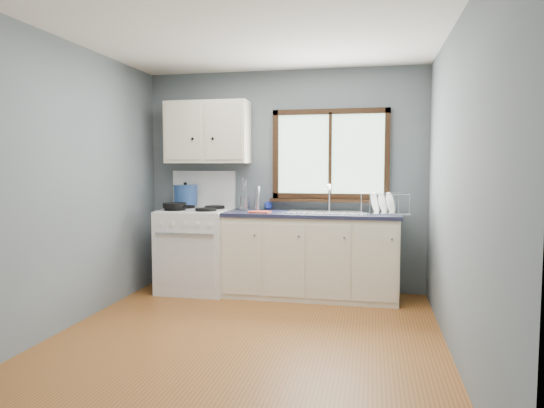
% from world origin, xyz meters
% --- Properties ---
extents(floor, '(3.20, 3.60, 0.02)m').
position_xyz_m(floor, '(0.00, 0.00, -0.01)').
color(floor, '#975926').
rests_on(floor, ground).
extents(ceiling, '(3.20, 3.60, 0.02)m').
position_xyz_m(ceiling, '(0.00, 0.00, 2.51)').
color(ceiling, white).
rests_on(ceiling, wall_back).
extents(wall_back, '(3.20, 0.02, 2.50)m').
position_xyz_m(wall_back, '(0.00, 1.81, 1.25)').
color(wall_back, slate).
rests_on(wall_back, ground).
extents(wall_front, '(3.20, 0.02, 2.50)m').
position_xyz_m(wall_front, '(0.00, -1.81, 1.25)').
color(wall_front, slate).
rests_on(wall_front, ground).
extents(wall_left, '(0.02, 3.60, 2.50)m').
position_xyz_m(wall_left, '(-1.61, 0.00, 1.25)').
color(wall_left, slate).
rests_on(wall_left, ground).
extents(wall_right, '(0.02, 3.60, 2.50)m').
position_xyz_m(wall_right, '(1.61, 0.00, 1.25)').
color(wall_right, slate).
rests_on(wall_right, ground).
extents(gas_range, '(0.76, 0.69, 1.36)m').
position_xyz_m(gas_range, '(-0.95, 1.47, 0.49)').
color(gas_range, white).
rests_on(gas_range, floor).
extents(base_cabinets, '(1.85, 0.60, 0.88)m').
position_xyz_m(base_cabinets, '(0.36, 1.49, 0.41)').
color(base_cabinets, '#F1E7C7').
rests_on(base_cabinets, floor).
extents(countertop, '(1.89, 0.64, 0.04)m').
position_xyz_m(countertop, '(0.36, 1.49, 0.90)').
color(countertop, '#191C32').
rests_on(countertop, base_cabinets).
extents(sink, '(0.84, 0.46, 0.44)m').
position_xyz_m(sink, '(0.54, 1.49, 0.86)').
color(sink, silver).
rests_on(sink, countertop).
extents(window, '(1.36, 0.10, 1.03)m').
position_xyz_m(window, '(0.54, 1.77, 1.48)').
color(window, '#9EC6A8').
rests_on(window, wall_back).
extents(upper_cabinets, '(0.95, 0.35, 0.70)m').
position_xyz_m(upper_cabinets, '(-0.85, 1.63, 1.80)').
color(upper_cabinets, '#F1E7C7').
rests_on(upper_cabinets, wall_back).
extents(skillet, '(0.41, 0.31, 0.05)m').
position_xyz_m(skillet, '(-1.13, 1.32, 0.99)').
color(skillet, black).
rests_on(skillet, gas_range).
extents(stockpot, '(0.33, 0.33, 0.27)m').
position_xyz_m(stockpot, '(-1.13, 1.62, 1.08)').
color(stockpot, navy).
rests_on(stockpot, gas_range).
extents(utensil_crock, '(0.13, 0.13, 0.37)m').
position_xyz_m(utensil_crock, '(-0.42, 1.64, 1.00)').
color(utensil_crock, silver).
rests_on(utensil_crock, countertop).
extents(thermos, '(0.08, 0.08, 0.27)m').
position_xyz_m(thermos, '(-0.26, 1.57, 1.06)').
color(thermos, silver).
rests_on(thermos, countertop).
extents(soap_bottle, '(0.12, 0.12, 0.24)m').
position_xyz_m(soap_bottle, '(-0.16, 1.73, 1.04)').
color(soap_bottle, '#2135AC').
rests_on(soap_bottle, countertop).
extents(dish_towel, '(0.23, 0.18, 0.02)m').
position_xyz_m(dish_towel, '(-0.17, 1.33, 0.93)').
color(dish_towel, '#C23F2B').
rests_on(dish_towel, countertop).
extents(dish_rack, '(0.51, 0.45, 0.23)m').
position_xyz_m(dish_rack, '(1.12, 1.49, 0.98)').
color(dish_rack, silver).
rests_on(dish_rack, countertop).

